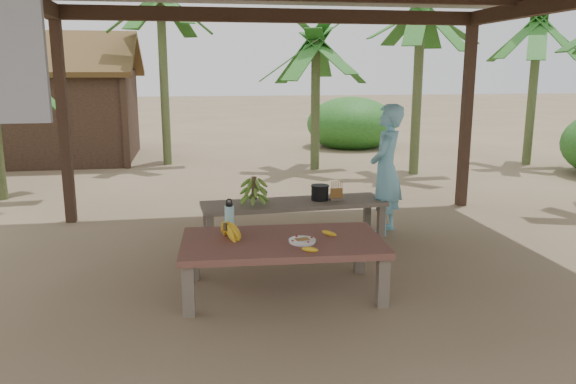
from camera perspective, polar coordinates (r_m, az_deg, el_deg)
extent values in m
plane|color=brown|center=(5.85, 2.35, -7.64)|extent=(80.00, 80.00, 0.00)
cube|color=black|center=(7.87, -21.86, 6.72)|extent=(0.13, 0.13, 2.70)
cube|color=black|center=(8.66, 17.67, 7.45)|extent=(0.13, 0.13, 2.70)
cube|color=black|center=(7.80, -1.17, 17.48)|extent=(5.80, 0.14, 0.18)
cube|color=brown|center=(4.75, -10.08, -9.82)|extent=(0.11, 0.11, 0.44)
cube|color=brown|center=(4.92, 9.61, -9.02)|extent=(0.11, 0.11, 0.44)
cube|color=brown|center=(5.54, -9.56, -6.56)|extent=(0.11, 0.11, 0.44)
cube|color=brown|center=(5.68, 7.28, -6.00)|extent=(0.11, 0.11, 0.44)
cube|color=maroon|center=(5.07, -0.58, -5.17)|extent=(1.85, 1.10, 0.06)
cube|color=brown|center=(6.39, -7.90, -4.12)|extent=(0.08, 0.08, 0.40)
cube|color=brown|center=(6.89, 9.43, -2.98)|extent=(0.08, 0.08, 0.40)
cube|color=brown|center=(6.84, -8.29, -3.05)|extent=(0.08, 0.08, 0.40)
cube|color=brown|center=(7.30, 8.04, -2.06)|extent=(0.08, 0.08, 0.40)
cube|color=brown|center=(6.72, 0.61, -1.20)|extent=(2.23, 0.74, 0.05)
cylinder|color=white|center=(4.97, 1.45, -5.13)|extent=(0.22, 0.22, 0.01)
cylinder|color=white|center=(4.96, 1.45, -4.95)|extent=(0.24, 0.24, 0.02)
cube|color=brown|center=(4.96, 1.45, -4.89)|extent=(0.13, 0.10, 0.02)
ellipsoid|color=yellow|center=(4.72, 2.25, -5.86)|extent=(0.15, 0.07, 0.04)
ellipsoid|color=yellow|center=(5.19, 4.21, -4.20)|extent=(0.14, 0.13, 0.04)
cylinder|color=#3FB3C6|center=(5.28, -5.96, -2.76)|extent=(0.09, 0.09, 0.25)
cylinder|color=black|center=(5.25, -6.00, -1.27)|extent=(0.06, 0.06, 0.03)
torus|color=black|center=(5.24, -6.01, -0.95)|extent=(0.06, 0.01, 0.06)
cylinder|color=black|center=(6.79, 3.26, -0.09)|extent=(0.21, 0.21, 0.18)
imported|color=#72BED9|center=(6.96, 9.93, 2.23)|extent=(0.64, 0.70, 1.60)
cube|color=black|center=(13.82, -23.88, 7.11)|extent=(4.00, 3.00, 2.00)
cube|color=brown|center=(12.97, -25.31, 12.71)|extent=(4.40, 1.73, 1.00)
cube|color=brown|center=(14.62, -23.54, 12.68)|extent=(4.40, 1.73, 1.00)
cylinder|color=#596638|center=(11.14, 12.99, 9.84)|extent=(0.18, 0.18, 3.16)
cylinder|color=#596638|center=(11.42, 2.79, 8.70)|extent=(0.18, 0.18, 2.57)
cylinder|color=#596638|center=(12.30, -12.49, 10.99)|extent=(0.18, 0.18, 3.56)
cylinder|color=#596638|center=(13.05, 23.56, 9.08)|extent=(0.18, 0.18, 2.99)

